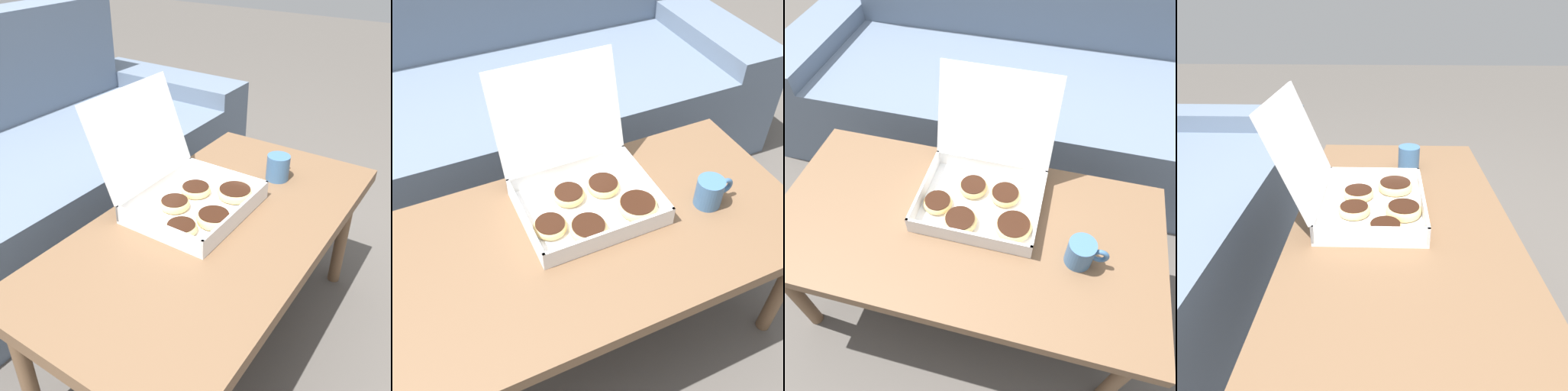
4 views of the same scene
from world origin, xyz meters
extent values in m
plane|color=#514C47|center=(0.00, 0.00, 0.00)|extent=(12.00, 12.00, 0.00)
cube|color=slate|center=(1.02, 0.80, 0.25)|extent=(0.24, 0.89, 0.50)
cube|color=brown|center=(0.00, -0.15, 0.46)|extent=(1.17, 0.60, 0.04)
cylinder|color=brown|center=(0.53, -0.39, 0.22)|extent=(0.04, 0.04, 0.44)
cylinder|color=brown|center=(0.53, 0.09, 0.22)|extent=(0.04, 0.04, 0.44)
cube|color=white|center=(0.03, -0.06, 0.48)|extent=(0.37, 0.29, 0.01)
cube|color=white|center=(0.03, -0.21, 0.51)|extent=(0.37, 0.01, 0.05)
cube|color=white|center=(0.03, 0.08, 0.51)|extent=(0.37, 0.01, 0.05)
cube|color=white|center=(-0.15, -0.06, 0.51)|extent=(0.01, 0.29, 0.05)
cube|color=white|center=(0.21, -0.06, 0.51)|extent=(0.01, 0.29, 0.05)
cube|color=white|center=(0.03, 0.13, 0.67)|extent=(0.37, 0.11, 0.28)
torus|color=#E5BC75|center=(0.10, -0.02, 0.50)|extent=(0.09, 0.09, 0.03)
cylinder|color=black|center=(0.10, -0.02, 0.50)|extent=(0.08, 0.08, 0.01)
torus|color=#E5BC75|center=(-0.01, -0.15, 0.50)|extent=(0.10, 0.10, 0.03)
cylinder|color=black|center=(-0.01, -0.15, 0.51)|extent=(0.09, 0.09, 0.01)
torus|color=#E5BC75|center=(-0.01, -0.01, 0.50)|extent=(0.09, 0.09, 0.03)
cylinder|color=black|center=(-0.01, -0.01, 0.51)|extent=(0.08, 0.08, 0.01)
torus|color=#E5BC75|center=(0.15, -0.13, 0.50)|extent=(0.11, 0.11, 0.03)
cylinder|color=black|center=(0.15, -0.13, 0.51)|extent=(0.10, 0.10, 0.01)
torus|color=#E5BC75|center=(-0.10, -0.10, 0.50)|extent=(0.09, 0.09, 0.03)
cylinder|color=black|center=(-0.10, -0.10, 0.50)|extent=(0.08, 0.08, 0.01)
cylinder|color=#3D6693|center=(0.34, -0.18, 0.52)|extent=(0.08, 0.08, 0.08)
torus|color=#3D6693|center=(0.39, -0.18, 0.52)|extent=(0.05, 0.01, 0.05)
camera|label=1|loc=(-0.92, -0.70, 1.22)|focal=42.00mm
camera|label=2|loc=(-0.33, -0.86, 1.39)|focal=42.00mm
camera|label=3|loc=(0.21, -0.76, 1.41)|focal=35.00mm
camera|label=4|loc=(-0.93, -0.10, 1.02)|focal=35.00mm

